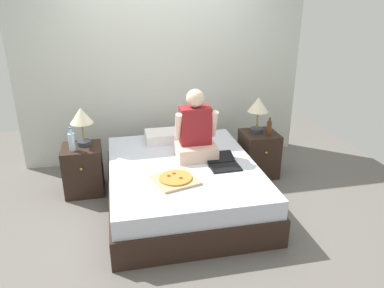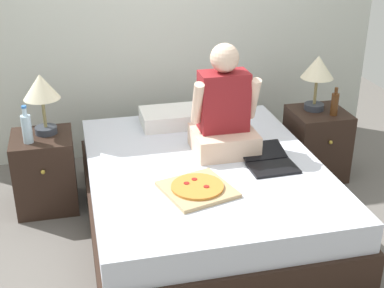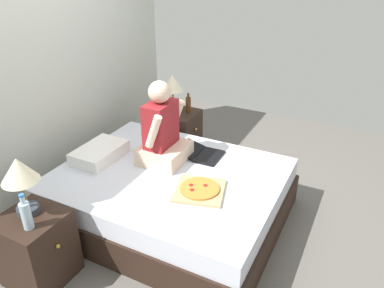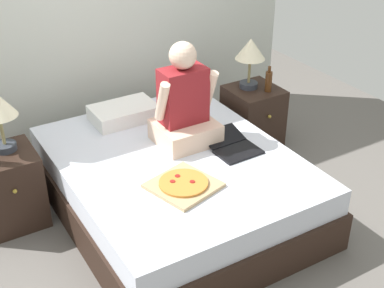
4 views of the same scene
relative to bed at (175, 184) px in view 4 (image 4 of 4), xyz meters
The scene contains 11 objects.
ground_plane 0.24m from the bed, ahead, with size 5.83×5.83×0.00m, color #66605B.
wall_back 1.70m from the bed, 90.00° to the left, with size 3.83×0.12×2.50m, color silver.
bed is the anchor object (origin of this frame).
nightstand_left 1.21m from the bed, 154.87° to the left, with size 0.44×0.47×0.58m.
nightstand_right 1.21m from the bed, 25.13° to the left, with size 0.44×0.47×0.58m.
lamp_on_right_nightstand 1.38m from the bed, 27.89° to the left, with size 0.26×0.26×0.45m.
beer_bottle 1.31m from the bed, 19.56° to the left, with size 0.06×0.06×0.23m.
pillow 0.79m from the bed, 95.42° to the left, with size 0.52×0.34×0.12m, color white.
person_seated 0.59m from the bed, 43.11° to the left, with size 0.47×0.40×0.78m.
laptop 0.52m from the bed, 17.30° to the right, with size 0.33×0.42×0.07m.
pizza_box 0.48m from the bed, 110.95° to the right, with size 0.49×0.49×0.05m.
Camera 4 is at (-1.60, -2.91, 2.50)m, focal length 50.00 mm.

